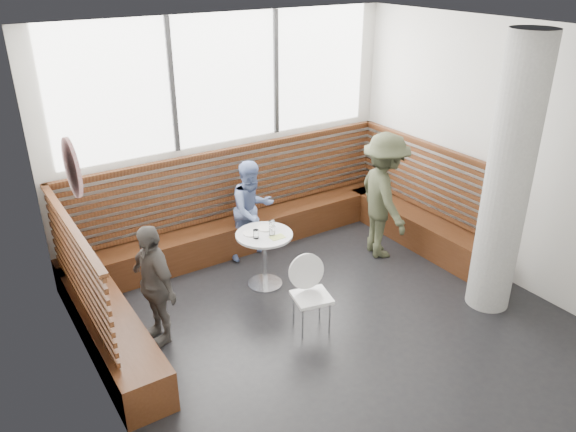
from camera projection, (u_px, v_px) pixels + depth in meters
room at (341, 198)px, 5.72m from camera, size 5.00×5.00×3.20m
booth at (257, 235)px, 7.57m from camera, size 5.00×2.50×1.44m
concrete_column at (508, 180)px, 6.16m from camera, size 0.50×0.50×3.20m
wall_art at (72, 168)px, 4.51m from camera, size 0.03×0.50×0.50m
cafe_table at (264, 249)px, 6.99m from camera, size 0.71×0.71×0.73m
cafe_chair at (308, 288)px, 6.19m from camera, size 0.42×0.41×0.87m
adult_man at (384, 196)px, 7.59m from camera, size 0.97×1.28×1.75m
child_back at (252, 210)px, 7.60m from camera, size 0.73×0.60×1.40m
child_left at (154, 284)px, 5.92m from camera, size 0.45×0.85×1.38m
plate_near at (251, 233)px, 6.90m from camera, size 0.19×0.19×0.01m
plate_far at (265, 228)px, 7.03m from camera, size 0.20×0.20×0.01m
glass_left at (256, 234)px, 6.77m from camera, size 0.07×0.07×0.11m
glass_mid at (272, 231)px, 6.84m from camera, size 0.08×0.08×0.12m
glass_right at (272, 225)px, 7.00m from camera, size 0.07×0.07×0.11m
menu_card at (277, 237)px, 6.82m from camera, size 0.18×0.13×0.00m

